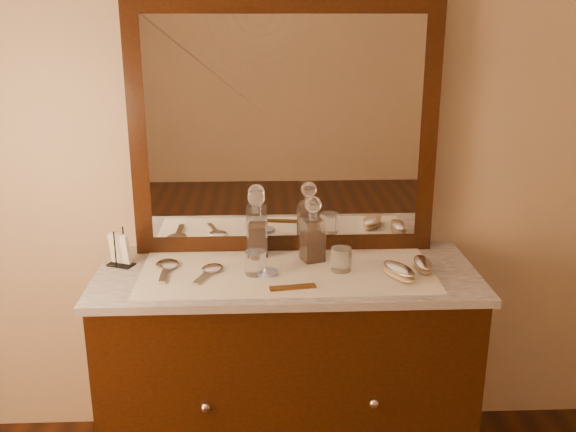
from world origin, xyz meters
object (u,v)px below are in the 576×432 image
(decanter_left, at_px, (257,230))
(hand_mirror_outer, at_px, (166,266))
(comb, at_px, (293,287))
(brush_near, at_px, (399,271))
(decanter_right, at_px, (313,236))
(pin_dish, at_px, (267,272))
(napkin_rack, at_px, (120,251))
(dresser_cabinet, at_px, (287,373))
(hand_mirror_inner, at_px, (210,270))
(brush_far, at_px, (423,265))
(mirror_frame, at_px, (284,129))

(decanter_left, xyz_separation_m, hand_mirror_outer, (-0.34, -0.14, -0.10))
(comb, height_order, hand_mirror_outer, hand_mirror_outer)
(brush_near, bearing_deg, decanter_left, 153.97)
(decanter_right, bearing_deg, decanter_left, 161.89)
(pin_dish, height_order, decanter_left, decanter_left)
(pin_dish, bearing_deg, decanter_right, 37.01)
(napkin_rack, bearing_deg, pin_dish, -12.08)
(decanter_left, relative_size, hand_mirror_outer, 1.19)
(dresser_cabinet, relative_size, hand_mirror_inner, 6.83)
(brush_far, bearing_deg, comb, -163.14)
(hand_mirror_outer, xyz_separation_m, hand_mirror_inner, (0.17, -0.04, -0.00))
(mirror_frame, xyz_separation_m, decanter_right, (0.10, -0.15, -0.40))
(comb, distance_m, napkin_rack, 0.70)
(comb, xyz_separation_m, hand_mirror_outer, (-0.47, 0.20, 0.01))
(comb, distance_m, decanter_right, 0.30)
(brush_far, relative_size, hand_mirror_inner, 0.73)
(brush_near, bearing_deg, comb, -168.08)
(decanter_left, distance_m, brush_far, 0.66)
(pin_dish, height_order, hand_mirror_inner, hand_mirror_inner)
(hand_mirror_outer, bearing_deg, decanter_left, 21.45)
(comb, height_order, napkin_rack, napkin_rack)
(pin_dish, height_order, brush_near, brush_near)
(mirror_frame, distance_m, pin_dish, 0.57)
(comb, xyz_separation_m, decanter_left, (-0.13, 0.34, 0.10))
(pin_dish, relative_size, napkin_rack, 0.53)
(comb, xyz_separation_m, decanter_right, (0.09, 0.27, 0.10))
(decanter_right, bearing_deg, mirror_frame, 124.90)
(dresser_cabinet, xyz_separation_m, comb, (0.01, -0.17, 0.45))
(dresser_cabinet, bearing_deg, decanter_right, 42.66)
(decanter_right, height_order, hand_mirror_outer, decanter_right)
(decanter_right, relative_size, hand_mirror_inner, 1.27)
(decanter_right, bearing_deg, brush_far, -15.76)
(mirror_frame, bearing_deg, napkin_rack, -165.73)
(dresser_cabinet, bearing_deg, comb, -85.48)
(dresser_cabinet, relative_size, brush_far, 9.33)
(decanter_right, relative_size, brush_near, 1.41)
(brush_near, bearing_deg, napkin_rack, 170.76)
(decanter_left, xyz_separation_m, brush_far, (0.63, -0.19, -0.08))
(mirror_frame, height_order, hand_mirror_inner, mirror_frame)
(decanter_right, distance_m, brush_far, 0.43)
(comb, height_order, hand_mirror_inner, hand_mirror_inner)
(mirror_frame, relative_size, napkin_rack, 8.11)
(decanter_left, relative_size, brush_far, 1.81)
(brush_near, relative_size, hand_mirror_inner, 0.91)
(napkin_rack, height_order, hand_mirror_inner, napkin_rack)
(comb, relative_size, brush_near, 0.89)
(decanter_right, xyz_separation_m, hand_mirror_outer, (-0.56, -0.06, -0.09))
(hand_mirror_inner, bearing_deg, hand_mirror_outer, 166.34)
(brush_near, bearing_deg, dresser_cabinet, 167.82)
(napkin_rack, distance_m, decanter_right, 0.75)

